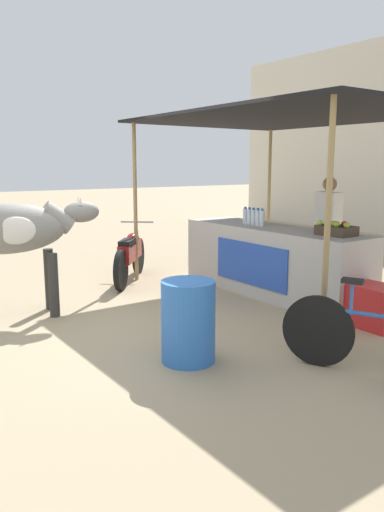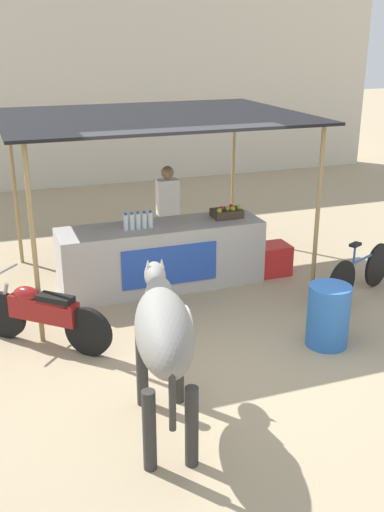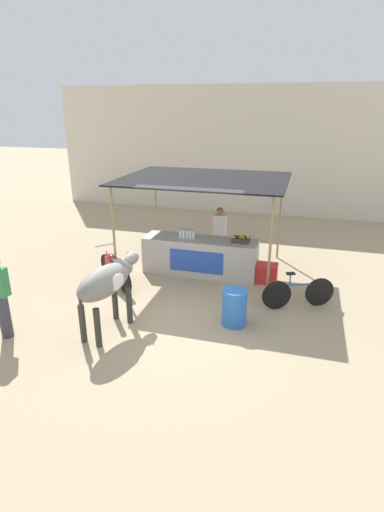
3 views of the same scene
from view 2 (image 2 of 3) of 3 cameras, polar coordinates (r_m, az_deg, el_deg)
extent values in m
plane|color=tan|center=(7.16, 2.39, -9.44)|extent=(60.00, 60.00, 0.00)
cube|color=beige|center=(15.11, -11.13, 16.04)|extent=(16.00, 0.50, 5.00)
cube|color=#B2ADA8|center=(8.84, -2.92, -0.01)|extent=(3.00, 0.80, 0.96)
cube|color=#264CB2|center=(8.47, -2.11, -0.92)|extent=(1.40, 0.02, 0.58)
cube|color=black|center=(8.64, -3.76, 13.15)|extent=(4.20, 3.20, 0.04)
cylinder|color=#997F51|center=(7.20, -14.83, 0.88)|extent=(0.06, 0.06, 2.47)
cylinder|color=#997F51|center=(8.35, 11.87, 3.83)|extent=(0.06, 0.06, 2.47)
cylinder|color=#997F51|center=(9.96, -16.53, 6.09)|extent=(0.06, 0.06, 2.47)
cylinder|color=#997F51|center=(10.83, 3.95, 7.98)|extent=(0.06, 0.06, 2.47)
cylinder|color=silver|center=(8.47, -6.32, 3.20)|extent=(0.07, 0.07, 0.22)
cylinder|color=blue|center=(8.44, -6.36, 4.01)|extent=(0.04, 0.04, 0.03)
cylinder|color=silver|center=(8.49, -5.73, 3.26)|extent=(0.07, 0.07, 0.22)
cylinder|color=blue|center=(8.46, -5.76, 4.07)|extent=(0.04, 0.04, 0.03)
cylinder|color=silver|center=(8.51, -5.15, 3.33)|extent=(0.07, 0.07, 0.22)
cylinder|color=blue|center=(8.48, -5.17, 4.13)|extent=(0.04, 0.04, 0.03)
cylinder|color=silver|center=(8.54, -4.56, 3.39)|extent=(0.07, 0.07, 0.22)
cylinder|color=blue|center=(8.50, -4.59, 4.20)|extent=(0.04, 0.04, 0.03)
cylinder|color=silver|center=(8.56, -3.98, 3.45)|extent=(0.07, 0.07, 0.22)
cylinder|color=blue|center=(8.52, -4.00, 4.26)|extent=(0.04, 0.04, 0.03)
cube|color=#3F3326|center=(9.06, 3.33, 4.09)|extent=(0.44, 0.32, 0.12)
sphere|color=#B21E19|center=(8.98, 2.82, 4.53)|extent=(0.08, 0.08, 0.08)
sphere|color=#B21E19|center=(9.00, 3.72, 4.56)|extent=(0.08, 0.08, 0.08)
sphere|color=#8CB22D|center=(8.87, 2.62, 4.34)|extent=(0.08, 0.08, 0.08)
sphere|color=#B21E19|center=(9.10, 3.75, 4.73)|extent=(0.08, 0.08, 0.08)
sphere|color=#8CB22D|center=(8.99, 3.90, 4.53)|extent=(0.08, 0.08, 0.08)
sphere|color=#8CB22D|center=(8.99, 3.40, 4.55)|extent=(0.08, 0.08, 0.08)
sphere|color=#8CB22D|center=(9.07, 4.49, 4.65)|extent=(0.08, 0.08, 0.08)
cylinder|color=#383842|center=(9.62, -2.26, 1.48)|extent=(0.22, 0.22, 0.88)
cube|color=silver|center=(9.41, -2.32, 5.63)|extent=(0.34, 0.20, 0.56)
sphere|color=#8C6647|center=(9.32, -2.35, 7.95)|extent=(0.20, 0.20, 0.20)
cube|color=red|center=(9.45, 7.40, -0.32)|extent=(0.60, 0.44, 0.48)
cylinder|color=blue|center=(7.40, 12.84, -5.55)|extent=(0.51, 0.51, 0.77)
ellipsoid|color=gray|center=(5.38, -2.71, -7.08)|extent=(0.79, 1.48, 0.60)
cylinder|color=#302F2D|center=(6.13, -4.77, -10.80)|extent=(0.12, 0.12, 0.78)
cylinder|color=#302F2D|center=(6.16, -1.33, -10.59)|extent=(0.12, 0.12, 0.78)
cylinder|color=#302F2D|center=(5.32, -4.08, -16.25)|extent=(0.12, 0.12, 0.78)
cylinder|color=#302F2D|center=(5.35, -0.03, -15.96)|extent=(0.12, 0.12, 0.78)
cylinder|color=gray|center=(5.87, -3.29, -3.51)|extent=(0.33, 0.49, 0.41)
ellipsoid|color=gray|center=(6.12, -3.54, -1.87)|extent=(0.30, 0.48, 0.26)
cone|color=beige|center=(6.04, -4.22, -0.74)|extent=(0.05, 0.05, 0.10)
cone|color=beige|center=(6.05, -2.90, -0.68)|extent=(0.05, 0.05, 0.10)
cylinder|color=#302F2D|center=(4.95, -1.89, -13.40)|extent=(0.06, 0.06, 0.60)
ellipsoid|color=silver|center=(5.49, -0.50, -6.46)|extent=(0.19, 0.45, 0.32)
cylinder|color=black|center=(7.78, -17.46, -5.37)|extent=(0.50, 0.46, 0.60)
cylinder|color=black|center=(7.13, -9.84, -7.12)|extent=(0.50, 0.46, 0.60)
cube|color=maroon|center=(7.36, -13.94, -4.97)|extent=(0.79, 0.73, 0.28)
ellipsoid|color=maroon|center=(7.42, -15.43, -3.55)|extent=(0.40, 0.39, 0.20)
cube|color=black|center=(7.20, -12.87, -4.07)|extent=(0.45, 0.43, 0.10)
cylinder|color=#99999E|center=(7.53, -17.62, -1.46)|extent=(0.39, 0.43, 0.03)
cylinder|color=#99999E|center=(7.69, -17.50, -4.06)|extent=(0.18, 0.17, 0.49)
cylinder|color=black|center=(9.32, 17.25, -0.82)|extent=(0.61, 0.32, 0.66)
cylinder|color=black|center=(8.50, 14.03, -2.57)|extent=(0.61, 0.32, 0.66)
cylinder|color=#2659A5|center=(8.83, 15.85, -0.33)|extent=(0.78, 0.40, 0.04)
cylinder|color=#2659A5|center=(8.61, 15.20, 0.05)|extent=(0.03, 0.03, 0.28)
cube|color=black|center=(8.55, 15.30, 1.05)|extent=(0.21, 0.17, 0.04)
camera|label=1|loc=(8.15, 46.73, 1.59)|focal=35.00mm
camera|label=3|loc=(5.19, 91.19, 7.39)|focal=28.00mm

